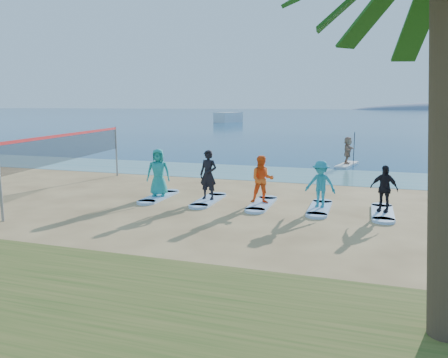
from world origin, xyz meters
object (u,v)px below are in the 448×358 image
(surfboard_3, at_px, (320,208))
(surfboard_4, at_px, (382,213))
(surfboard_2, at_px, (262,204))
(student_4, at_px, (384,189))
(student_1, at_px, (208,175))
(student_2, at_px, (262,179))
(surfboard_0, at_px, (159,197))
(student_0, at_px, (158,172))
(volleyball_net, at_px, (71,147))
(paddleboarder, at_px, (348,150))
(boat_offshore_a, at_px, (228,122))
(student_3, at_px, (321,184))
(surfboard_1, at_px, (208,200))
(paddleboard, at_px, (347,165))

(surfboard_3, xyz_separation_m, surfboard_4, (2.06, 0.00, 0.00))
(surfboard_2, bearing_deg, student_4, 0.00)
(student_1, height_order, student_2, student_1)
(student_2, bearing_deg, surfboard_0, 165.12)
(student_0, bearing_deg, volleyball_net, 165.51)
(student_1, distance_m, student_2, 2.06)
(paddleboarder, distance_m, boat_offshore_a, 63.53)
(surfboard_3, bearing_deg, volleyball_net, -178.79)
(student_3, height_order, student_4, student_3)
(student_0, bearing_deg, paddleboarder, 42.82)
(surfboard_0, bearing_deg, paddleboarder, 60.50)
(surfboard_1, relative_size, student_1, 1.19)
(paddleboard, relative_size, surfboard_2, 1.36)
(surfboard_0, height_order, surfboard_1, same)
(volleyball_net, relative_size, student_3, 5.53)
(surfboard_0, distance_m, student_0, 0.96)
(surfboard_1, height_order, surfboard_2, same)
(volleyball_net, relative_size, student_1, 4.84)
(student_2, bearing_deg, student_3, -14.88)
(surfboard_1, height_order, student_1, student_1)
(volleyball_net, height_order, student_4, volleyball_net)
(surfboard_0, height_order, surfboard_4, same)
(volleyball_net, relative_size, surfboard_4, 4.08)
(volleyball_net, relative_size, boat_offshore_a, 1.24)
(student_4, bearing_deg, student_3, -158.99)
(student_0, height_order, student_3, student_0)
(student_3, relative_size, student_4, 1.04)
(surfboard_3, height_order, student_4, student_4)
(boat_offshore_a, bearing_deg, student_3, -56.81)
(boat_offshore_a, distance_m, student_0, 72.32)
(surfboard_0, xyz_separation_m, surfboard_1, (2.06, 0.00, 0.00))
(paddleboarder, bearing_deg, student_2, 174.50)
(surfboard_1, bearing_deg, student_4, 0.00)
(surfboard_1, bearing_deg, surfboard_3, 0.00)
(boat_offshore_a, height_order, surfboard_3, boat_offshore_a)
(paddleboarder, bearing_deg, volleyball_net, 145.30)
(volleyball_net, height_order, student_1, volleyball_net)
(paddleboarder, relative_size, surfboard_1, 0.73)
(paddleboarder, distance_m, surfboard_2, 11.95)
(surfboard_0, relative_size, surfboard_1, 1.00)
(paddleboard, height_order, surfboard_4, paddleboard)
(surfboard_2, bearing_deg, student_1, 180.00)
(surfboard_0, relative_size, student_4, 1.41)
(surfboard_0, bearing_deg, surfboard_3, 0.00)
(student_1, height_order, surfboard_3, student_1)
(surfboard_0, distance_m, surfboard_1, 2.06)
(paddleboard, xyz_separation_m, surfboard_1, (-4.53, -11.66, -0.01))
(student_0, xyz_separation_m, surfboard_2, (4.13, 0.00, -0.96))
(surfboard_1, height_order, student_4, student_4)
(student_0, bearing_deg, student_2, -17.68)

